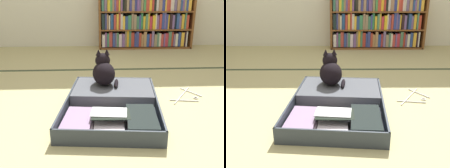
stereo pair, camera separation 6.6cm
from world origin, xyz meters
TOP-DOWN VIEW (x-y plane):
  - ground_plane at (0.00, 0.00)m, footprint 10.00×10.00m
  - tatami_border at (0.00, 1.16)m, footprint 4.80×0.05m
  - bookshelf at (0.53, 2.25)m, footprint 1.36×0.25m
  - open_suitcase at (-0.04, 0.22)m, footprint 0.71×0.94m
  - black_cat at (-0.11, 0.44)m, footprint 0.22×0.26m
  - clothes_hanger at (0.56, 0.38)m, footprint 0.28×0.34m

SIDE VIEW (x-z plane):
  - ground_plane at x=0.00m, z-range 0.00..0.00m
  - tatami_border at x=0.00m, z-range 0.00..0.00m
  - clothes_hanger at x=0.56m, z-range 0.00..0.01m
  - open_suitcase at x=-0.04m, z-range -0.01..0.10m
  - black_cat at x=-0.11m, z-range 0.07..0.34m
  - bookshelf at x=0.53m, z-range -0.01..0.80m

